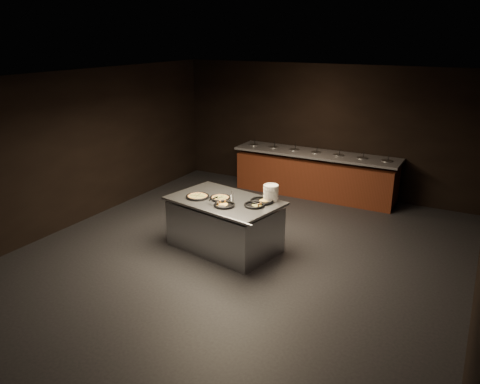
{
  "coord_description": "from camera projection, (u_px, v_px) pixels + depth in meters",
  "views": [
    {
      "loc": [
        3.36,
        -6.13,
        3.53
      ],
      "look_at": [
        -0.14,
        0.3,
        1.03
      ],
      "focal_mm": 35.0,
      "sensor_mm": 36.0,
      "label": 1
    }
  ],
  "objects": [
    {
      "name": "room",
      "position": [
        239.0,
        174.0,
        7.29
      ],
      "size": [
        7.02,
        8.02,
        2.92
      ],
      "color": "black",
      "rests_on": "ground"
    },
    {
      "name": "salad_bar",
      "position": [
        314.0,
        177.0,
        10.58
      ],
      "size": [
        3.7,
        0.83,
        1.18
      ],
      "color": "#552214",
      "rests_on": "ground"
    },
    {
      "name": "serving_counter",
      "position": [
        225.0,
        225.0,
        7.98
      ],
      "size": [
        2.03,
        1.52,
        0.88
      ],
      "rotation": [
        0.0,
        0.0,
        -0.19
      ],
      "color": "silver",
      "rests_on": "ground"
    },
    {
      "name": "plate_stack",
      "position": [
        271.0,
        193.0,
        7.77
      ],
      "size": [
        0.25,
        0.25,
        0.26
      ],
      "primitive_type": "cylinder",
      "color": "silver",
      "rests_on": "serving_counter"
    },
    {
      "name": "pan_veggie_whole",
      "position": [
        198.0,
        196.0,
        7.93
      ],
      "size": [
        0.4,
        0.4,
        0.04
      ],
      "rotation": [
        0.0,
        0.0,
        0.21
      ],
      "color": "black",
      "rests_on": "serving_counter"
    },
    {
      "name": "pan_cheese_whole",
      "position": [
        220.0,
        198.0,
        7.86
      ],
      "size": [
        0.36,
        0.36,
        0.04
      ],
      "rotation": [
        0.0,
        0.0,
        0.01
      ],
      "color": "black",
      "rests_on": "serving_counter"
    },
    {
      "name": "pan_cheese_slices_a",
      "position": [
        262.0,
        201.0,
        7.72
      ],
      "size": [
        0.39,
        0.39,
        0.04
      ],
      "rotation": [
        0.0,
        0.0,
        0.69
      ],
      "color": "black",
      "rests_on": "serving_counter"
    },
    {
      "name": "pan_cheese_slices_b",
      "position": [
        224.0,
        205.0,
        7.54
      ],
      "size": [
        0.35,
        0.35,
        0.04
      ],
      "rotation": [
        0.0,
        0.0,
        1.95
      ],
      "color": "black",
      "rests_on": "serving_counter"
    },
    {
      "name": "pan_veggie_slices",
      "position": [
        255.0,
        205.0,
        7.54
      ],
      "size": [
        0.35,
        0.35,
        0.04
      ],
      "rotation": [
        0.0,
        0.0,
        -0.47
      ],
      "color": "black",
      "rests_on": "serving_counter"
    },
    {
      "name": "server_left",
      "position": [
        232.0,
        198.0,
        7.67
      ],
      "size": [
        0.27,
        0.3,
        0.18
      ],
      "rotation": [
        0.0,
        0.0,
        2.31
      ],
      "color": "silver",
      "rests_on": "serving_counter"
    },
    {
      "name": "server_right",
      "position": [
        216.0,
        201.0,
        7.53
      ],
      "size": [
        0.35,
        0.15,
        0.17
      ],
      "rotation": [
        0.0,
        0.0,
        -0.25
      ],
      "color": "silver",
      "rests_on": "serving_counter"
    }
  ]
}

